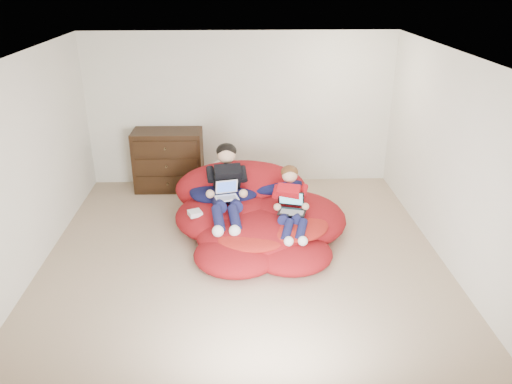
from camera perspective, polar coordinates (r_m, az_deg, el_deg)
name	(u,v)px	position (r m, az deg, el deg)	size (l,w,h in m)	color
room_shell	(243,240)	(6.34, -1.47, -5.48)	(5.10, 5.10, 2.77)	tan
dresser	(169,160)	(8.31, -9.96, 3.61)	(1.11, 0.62, 0.99)	black
beanbag_pile	(256,216)	(6.83, 0.03, -2.80)	(2.40, 2.34, 0.91)	#9F1217
cream_pillow	(225,169)	(7.48, -3.60, 2.63)	(0.46, 0.29, 0.29)	beige
older_boy	(227,184)	(6.67, -3.37, 0.94)	(0.43, 1.26, 0.85)	black
younger_boy	(291,200)	(6.47, 4.03, -0.93)	(0.40, 1.07, 0.69)	red
laptop_white	(227,193)	(6.62, -3.37, -0.10)	(0.33, 0.33, 0.22)	white
laptop_black	(292,206)	(6.43, 4.08, -1.61)	(0.40, 0.40, 0.25)	black
power_adapter	(195,213)	(6.60, -6.99, -2.43)	(0.16, 0.16, 0.06)	white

